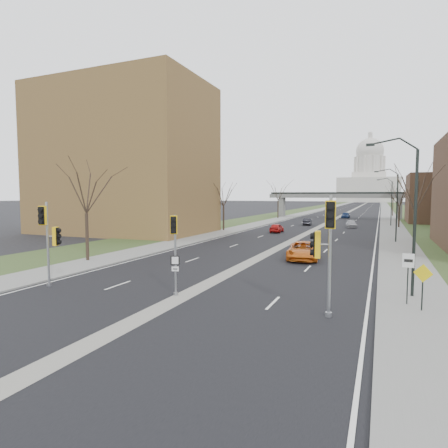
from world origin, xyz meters
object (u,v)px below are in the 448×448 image
Objects in this scene: signal_pole_left at (49,232)px; warning_sign at (423,280)px; speed_limit_sign at (408,269)px; car_left_near at (277,228)px; car_left_far at (307,222)px; car_right_mid at (351,224)px; signal_pole_right at (325,238)px; car_right_near at (303,250)px; car_right_far at (346,215)px; signal_pole_median at (174,240)px.

warning_sign is at bearing -12.54° from signal_pole_left.
speed_limit_sign is 0.64× the size of car_left_near.
car_right_mid is (8.08, -2.44, -0.05)m from car_left_far.
signal_pole_left is at bearing 175.81° from signal_pole_right.
car_left_near is (4.10, 38.66, -2.75)m from signal_pole_left.
car_right_near reaches higher than car_right_mid.
car_right_far is (-10.03, 77.12, -0.84)m from warning_sign.
signal_pole_median reaches higher than car_right_far.
car_left_far is at bearing 155.81° from car_right_mid.
car_left_far is at bearing -98.93° from car_left_near.
car_right_far is (4.76, 25.64, 0.08)m from car_left_far.
signal_pole_right is at bearing -24.81° from signal_pole_median.
signal_pole_left reaches higher than car_right_mid.
car_right_near is at bearing -99.77° from car_right_mid.
speed_limit_sign reaches higher than car_left_near.
car_left_near is 42.11m from car_right_far.
car_right_mid is (-6.11, 48.12, -1.29)m from speed_limit_sign.
speed_limit_sign is 1.15× the size of warning_sign.
signal_pole_left is at bearing -168.58° from speed_limit_sign.
warning_sign is 39.20m from car_left_near.
car_left_far is (-14.19, 50.56, -1.23)m from speed_limit_sign.
warning_sign reaches higher than car_right_near.
car_right_far is (2.40, 79.21, -2.44)m from signal_pole_median.
signal_pole_right is 51.76m from car_right_mid.
signal_pole_left is 8.29m from signal_pole_median.
speed_limit_sign is 0.64× the size of car_left_far.
car_right_near is 1.31× the size of car_right_mid.
warning_sign is (12.43, 2.09, -1.60)m from signal_pole_median.
car_left_far is (-10.54, 54.05, -3.04)m from signal_pole_right.
warning_sign is 77.78m from car_right_far.
car_right_near reaches higher than car_left_far.
speed_limit_sign is at bearing 99.90° from car_left_far.
car_right_near is at bearing 122.24° from speed_limit_sign.
car_left_near is at bearing 62.79° from signal_pole_left.
signal_pole_median is 2.02× the size of warning_sign.
car_right_mid is (13.95, 52.17, -2.82)m from signal_pole_left.
car_left_far is 0.93× the size of car_right_far.
signal_pole_right reaches higher than car_left_near.
car_right_near is (-3.96, 15.57, -2.93)m from signal_pole_right.
speed_limit_sign is 48.52m from car_right_mid.
signal_pole_median is at bearing -165.74° from speed_limit_sign.
warning_sign is at bearing -89.59° from car_right_mid.
signal_pole_right is 5.37m from speed_limit_sign.
warning_sign is 49.50m from car_right_mid.
car_left_near is at bearing 101.75° from signal_pole_right.
warning_sign is 0.40× the size of car_right_near.
car_right_mid is at bearing 86.57° from signal_pole_right.
signal_pole_left reaches higher than car_right_near.
car_left_far is at bearing 105.67° from speed_limit_sign.
signal_pole_right reaches higher than speed_limit_sign.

